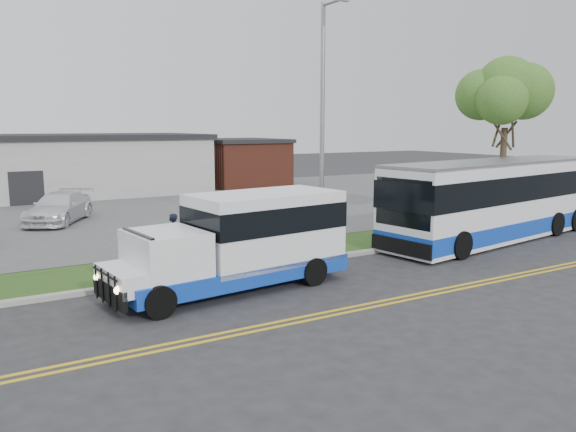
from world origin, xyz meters
TOP-DOWN VIEW (x-y plane):
  - ground at (0.00, 0.00)m, footprint 140.00×140.00m
  - lane_line_north at (0.00, -3.85)m, footprint 70.00×0.12m
  - lane_line_south at (0.00, -4.15)m, footprint 70.00×0.12m
  - curb at (0.00, 1.10)m, footprint 80.00×0.30m
  - verge at (0.00, 2.90)m, footprint 80.00×3.30m
  - parking_lot at (0.00, 17.00)m, footprint 80.00×25.00m
  - commercial_building at (-6.00, 27.00)m, footprint 25.40×10.40m
  - brick_wing at (10.50, 26.00)m, footprint 6.30×7.30m
  - tree_east at (14.00, 3.00)m, footprint 5.20×5.20m
  - streetlight_near at (3.00, 2.73)m, footprint 0.35×1.53m
  - shuttle_bus at (-2.06, -0.56)m, footprint 7.78×3.28m
  - transit_bus at (10.64, 0.60)m, footprint 12.78×4.63m
  - pedestrian at (-2.94, 3.70)m, footprint 0.73×0.72m
  - parked_car_b at (-5.27, 14.33)m, footprint 4.44×5.56m
  - grocery_bag_left at (-3.24, 3.45)m, footprint 0.32×0.32m
  - grocery_bag_right at (-2.64, 3.95)m, footprint 0.32×0.32m

SIDE VIEW (x-z plane):
  - ground at x=0.00m, z-range 0.00..0.00m
  - lane_line_north at x=0.00m, z-range 0.00..0.01m
  - lane_line_south at x=0.00m, z-range 0.00..0.01m
  - verge at x=0.00m, z-range 0.00..0.10m
  - parking_lot at x=0.00m, z-range 0.00..0.10m
  - curb at x=0.00m, z-range 0.00..0.15m
  - grocery_bag_left at x=-3.24m, z-range 0.10..0.42m
  - grocery_bag_right at x=-2.64m, z-range 0.10..0.42m
  - parked_car_b at x=-5.27m, z-range 0.10..1.61m
  - pedestrian at x=-2.94m, z-range 0.10..1.80m
  - shuttle_bus at x=-2.06m, z-range 0.10..3.00m
  - transit_bus at x=10.64m, z-range 0.02..3.49m
  - brick_wing at x=10.50m, z-range 0.01..3.91m
  - commercial_building at x=-6.00m, z-range 0.01..4.36m
  - streetlight_near at x=3.00m, z-range 0.48..9.98m
  - tree_east at x=14.00m, z-range 2.04..10.37m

